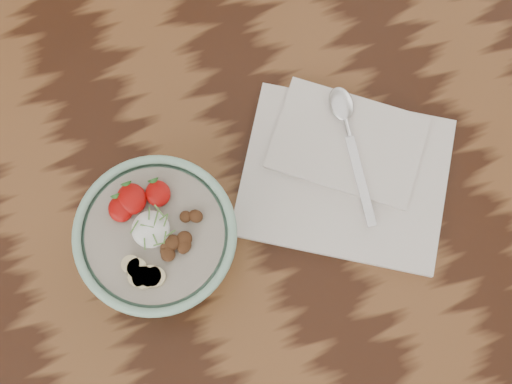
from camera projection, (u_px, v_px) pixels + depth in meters
The scene contains 4 objects.
table at pixel (138, 230), 103.34cm from camera, with size 160.00×90.00×75.00cm.
breakfast_bowl at pixel (159, 240), 86.91cm from camera, with size 19.35×19.35×12.55cm.
napkin at pixel (345, 170), 95.22cm from camera, with size 34.35×32.74×1.66cm.
spoon at pixel (346, 123), 95.40cm from camera, with size 5.09×19.80×1.03cm.
Camera 1 is at (8.97, -25.10, 167.16)cm, focal length 50.00 mm.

